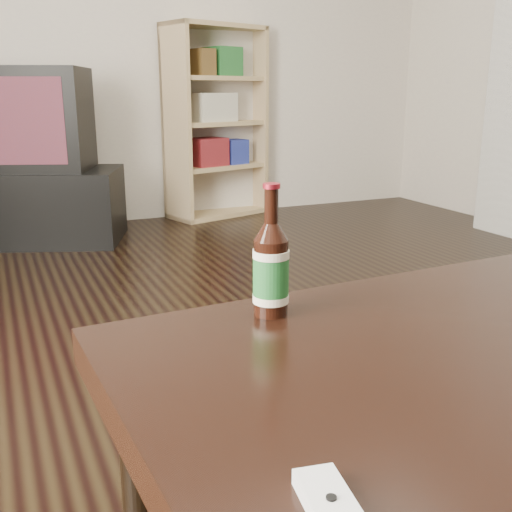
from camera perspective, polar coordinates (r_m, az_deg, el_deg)
name	(u,v)px	position (r m, az deg, el deg)	size (l,w,h in m)	color
floor	(331,436)	(1.70, 7.12, -16.62)	(5.00, 6.00, 0.01)	black
wall_back	(99,19)	(4.33, -14.70, 20.99)	(5.00, 0.02, 2.70)	beige
tv_stand	(28,206)	(3.91, -20.92, 4.47)	(1.10, 0.55, 0.44)	black
tv	(19,119)	(3.86, -21.67, 12.00)	(0.91, 0.74, 0.59)	black
bookshelf	(213,119)	(4.45, -4.14, 12.86)	(0.79, 0.53, 1.34)	tan
coffee_table	(509,374)	(1.13, 22.95, -10.29)	(1.35, 0.83, 0.49)	black
beer_bottle	(271,270)	(1.10, 1.43, -1.31)	(0.09, 0.09, 0.25)	black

